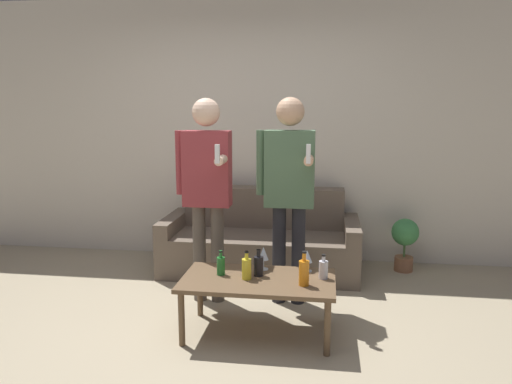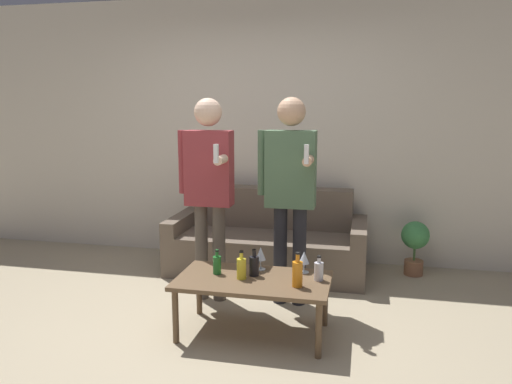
{
  "view_description": "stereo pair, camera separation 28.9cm",
  "coord_description": "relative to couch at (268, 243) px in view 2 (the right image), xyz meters",
  "views": [
    {
      "loc": [
        0.78,
        -3.09,
        1.64
      ],
      "look_at": [
        0.24,
        0.69,
        0.95
      ],
      "focal_mm": 35.0,
      "sensor_mm": 36.0,
      "label": 1
    },
    {
      "loc": [
        1.06,
        -3.04,
        1.64
      ],
      "look_at": [
        0.24,
        0.69,
        0.95
      ],
      "focal_mm": 35.0,
      "sensor_mm": 36.0,
      "label": 2
    }
  ],
  "objects": [
    {
      "name": "bottle_green",
      "position": [
        0.16,
        -1.33,
        0.21
      ],
      "size": [
        0.07,
        0.07,
        0.2
      ],
      "color": "black",
      "rests_on": "coffee_table"
    },
    {
      "name": "person_standing_left",
      "position": [
        -0.33,
        -0.83,
        0.72
      ],
      "size": [
        0.45,
        0.42,
        1.67
      ],
      "color": "brown",
      "rests_on": "ground_plane"
    },
    {
      "name": "bottle_orange",
      "position": [
        0.08,
        -1.41,
        0.22
      ],
      "size": [
        0.07,
        0.07,
        0.2
      ],
      "color": "yellow",
      "rests_on": "coffee_table"
    },
    {
      "name": "bottle_yellow",
      "position": [
        0.49,
        -1.47,
        0.23
      ],
      "size": [
        0.07,
        0.07,
        0.24
      ],
      "color": "orange",
      "rests_on": "coffee_table"
    },
    {
      "name": "coffee_table",
      "position": [
        0.16,
        -1.39,
        0.09
      ],
      "size": [
        1.08,
        0.6,
        0.41
      ],
      "color": "brown",
      "rests_on": "ground_plane"
    },
    {
      "name": "bottle_red",
      "position": [
        -0.11,
        -1.35,
        0.21
      ],
      "size": [
        0.06,
        0.06,
        0.18
      ],
      "color": "#23752D",
      "rests_on": "coffee_table"
    },
    {
      "name": "wine_glass_near",
      "position": [
        0.5,
        -1.18,
        0.24
      ],
      "size": [
        0.08,
        0.08,
        0.16
      ],
      "color": "silver",
      "rests_on": "coffee_table"
    },
    {
      "name": "bottle_dark",
      "position": [
        0.62,
        -1.32,
        0.2
      ],
      "size": [
        0.06,
        0.06,
        0.18
      ],
      "color": "silver",
      "rests_on": "coffee_table"
    },
    {
      "name": "wine_glass_far",
      "position": [
        0.17,
        -1.19,
        0.25
      ],
      "size": [
        0.08,
        0.08,
        0.17
      ],
      "color": "silver",
      "rests_on": "coffee_table"
    },
    {
      "name": "wall_back",
      "position": [
        -0.16,
        0.46,
        1.07
      ],
      "size": [
        8.0,
        0.06,
        2.7
      ],
      "color": "beige",
      "rests_on": "ground_plane"
    },
    {
      "name": "person_standing_right",
      "position": [
        0.33,
        -0.78,
        0.72
      ],
      "size": [
        0.46,
        0.43,
        1.68
      ],
      "color": "#232328",
      "rests_on": "ground_plane"
    },
    {
      "name": "ground_plane",
      "position": [
        -0.16,
        -1.61,
        -0.28
      ],
      "size": [
        16.0,
        16.0,
        0.0
      ],
      "primitive_type": "plane",
      "color": "tan"
    },
    {
      "name": "couch",
      "position": [
        0.0,
        0.0,
        0.0
      ],
      "size": [
        1.88,
        0.81,
        0.79
      ],
      "color": "#6B5B4C",
      "rests_on": "ground_plane"
    },
    {
      "name": "potted_plant",
      "position": [
        1.4,
        0.17,
        0.05
      ],
      "size": [
        0.26,
        0.26,
        0.52
      ],
      "color": "#936042",
      "rests_on": "ground_plane"
    }
  ]
}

